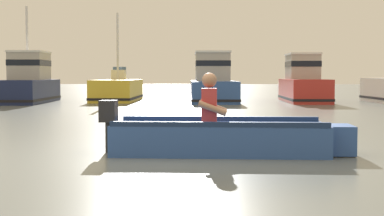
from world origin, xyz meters
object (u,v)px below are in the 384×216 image
(moored_boat_yellow, at_px, (118,91))
(moored_boat_red, at_px, (303,84))
(rowboat_with_person, at_px, (224,137))
(moored_boat_blue, at_px, (212,83))
(moored_boat_navy, at_px, (28,83))

(moored_boat_yellow, xyz_separation_m, moored_boat_red, (8.10, -0.67, 0.32))
(moored_boat_yellow, height_order, moored_boat_red, moored_boat_yellow)
(rowboat_with_person, bearing_deg, moored_boat_blue, 89.50)
(moored_boat_blue, relative_size, moored_boat_red, 1.35)
(moored_boat_navy, relative_size, moored_boat_red, 1.02)
(moored_boat_blue, bearing_deg, moored_boat_red, -11.52)
(rowboat_with_person, relative_size, moored_boat_blue, 0.60)
(moored_boat_yellow, xyz_separation_m, moored_boat_blue, (4.21, 0.12, 0.35))
(moored_boat_yellow, distance_m, moored_boat_red, 8.13)
(moored_boat_navy, distance_m, moored_boat_red, 11.67)
(moored_boat_navy, xyz_separation_m, moored_boat_blue, (7.76, 1.55, 0.00))
(rowboat_with_person, height_order, moored_boat_yellow, moored_boat_yellow)
(moored_boat_red, bearing_deg, moored_boat_yellow, 175.24)
(moored_boat_blue, bearing_deg, moored_boat_yellow, -178.39)
(rowboat_with_person, relative_size, moored_boat_navy, 0.79)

